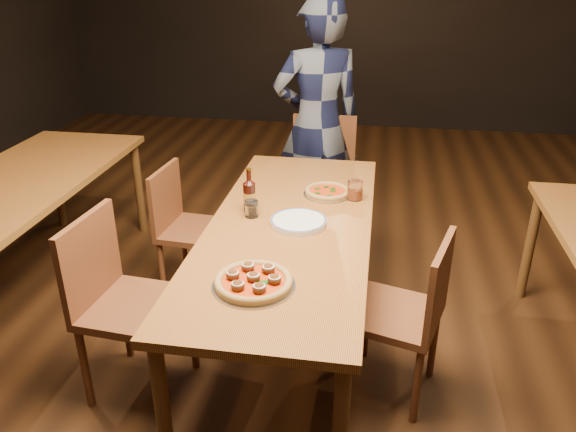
% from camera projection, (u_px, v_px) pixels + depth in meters
% --- Properties ---
extents(ground, '(9.00, 9.00, 0.00)m').
position_uv_depth(ground, '(289.00, 347.00, 3.10)').
color(ground, black).
extents(table_main, '(0.80, 2.00, 0.75)m').
position_uv_depth(table_main, '(290.00, 237.00, 2.81)').
color(table_main, maroon).
rests_on(table_main, ground).
extents(table_left, '(0.80, 2.00, 0.75)m').
position_uv_depth(table_left, '(15.00, 193.00, 3.33)').
color(table_left, maroon).
rests_on(table_left, ground).
extents(chair_main_nw, '(0.48, 0.48, 0.95)m').
position_uv_depth(chair_main_nw, '(136.00, 306.00, 2.62)').
color(chair_main_nw, '#5D2C18').
rests_on(chair_main_nw, ground).
extents(chair_main_sw, '(0.42, 0.42, 0.85)m').
position_uv_depth(chair_main_sw, '(196.00, 229.00, 3.46)').
color(chair_main_sw, '#5D2C18').
rests_on(chair_main_sw, ground).
extents(chair_main_e, '(0.51, 0.51, 0.88)m').
position_uv_depth(chair_main_e, '(393.00, 312.00, 2.63)').
color(chair_main_e, '#5D2C18').
rests_on(chair_main_e, ground).
extents(chair_end, '(0.46, 0.46, 0.97)m').
position_uv_depth(chair_end, '(320.00, 184.00, 3.98)').
color(chair_end, '#5D2C18').
rests_on(chair_end, ground).
extents(pizza_meatball, '(0.34, 0.34, 0.06)m').
position_uv_depth(pizza_meatball, '(254.00, 281.00, 2.25)').
color(pizza_meatball, '#B7B7BF').
rests_on(pizza_meatball, table_main).
extents(pizza_margherita, '(0.27, 0.27, 0.04)m').
position_uv_depth(pizza_margherita, '(327.00, 192.00, 3.12)').
color(pizza_margherita, '#B7B7BF').
rests_on(pizza_margherita, table_main).
extents(plate_stack, '(0.28, 0.28, 0.03)m').
position_uv_depth(plate_stack, '(298.00, 222.00, 2.78)').
color(plate_stack, white).
rests_on(plate_stack, table_main).
extents(beer_bottle, '(0.06, 0.06, 0.23)m').
position_uv_depth(beer_bottle, '(249.00, 196.00, 2.89)').
color(beer_bottle, black).
rests_on(beer_bottle, table_main).
extents(water_glass, '(0.07, 0.07, 0.09)m').
position_uv_depth(water_glass, '(252.00, 209.00, 2.85)').
color(water_glass, white).
rests_on(water_glass, table_main).
extents(amber_glass, '(0.08, 0.08, 0.11)m').
position_uv_depth(amber_glass, '(355.00, 190.00, 3.05)').
color(amber_glass, '#AD4313').
rests_on(amber_glass, table_main).
extents(diner, '(0.74, 0.62, 1.75)m').
position_uv_depth(diner, '(317.00, 124.00, 3.97)').
color(diner, black).
rests_on(diner, ground).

